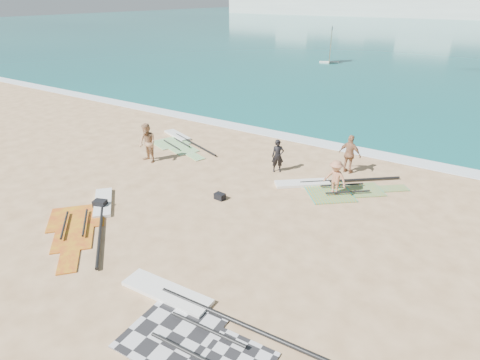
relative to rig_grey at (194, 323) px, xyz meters
The scene contains 14 objects.
ground 2.97m from the rig_grey, 133.89° to the left, with size 300.00×300.00×0.00m, color #DEB582.
surf_line 14.59m from the rig_grey, 98.12° to the left, with size 300.00×1.20×0.04m, color white.
far_town 153.24m from the rig_grey, 96.67° to the left, with size 160.00×8.00×12.00m.
rig_grey is the anchor object (origin of this frame).
rig_green 13.94m from the rig_grey, 132.77° to the left, with size 5.07×3.13×0.20m.
rig_orange 9.42m from the rig_grey, 90.50° to the left, with size 5.25×4.40×0.20m.
rig_red 6.89m from the rig_grey, 163.95° to the left, with size 4.64×4.83×0.20m.
gear_bag_near 7.51m from the rig_grey, 158.49° to the left, with size 0.49×0.36×0.31m, color black.
gear_bag_far 6.88m from the rig_grey, 120.46° to the left, with size 0.43×0.30×0.26m, color black.
person_wetsuit 10.16m from the rig_grey, 106.53° to the left, with size 0.57×0.37×1.57m, color black.
beachgoer_left 11.45m from the rig_grey, 140.63° to the left, with size 0.95×0.74×1.96m, color tan.
beachgoer_mid 8.87m from the rig_grey, 88.22° to the left, with size 1.01×0.58×1.56m, color #B57453.
beachgoer_back 11.46m from the rig_grey, 90.23° to the left, with size 1.08×0.45×1.84m, color #A5704D.
windsurfer_left 44.14m from the rig_grey, 107.64° to the left, with size 2.42×2.68×4.27m.
Camera 1 is at (7.30, -7.92, 7.66)m, focal length 30.00 mm.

